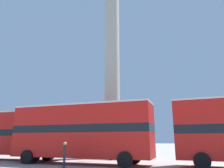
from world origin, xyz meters
TOP-DOWN VIEW (x-y plane):
  - ground_plane at (0.00, 0.00)m, footprint 200.00×200.00m
  - monument_column at (0.00, 0.00)m, footprint 5.27×5.27m
  - bus_a at (-8.10, -5.78)m, footprint 10.86×3.56m
  - bus_b at (0.00, -6.91)m, footprint 10.69×2.86m
  - street_lamp at (1.01, -3.13)m, footprint 0.47×0.47m
  - pedestrian_near_lamp at (0.21, -9.49)m, footprint 0.36×0.44m

SIDE VIEW (x-z plane):
  - ground_plane at x=0.00m, z-range 0.00..0.00m
  - pedestrian_near_lamp at x=0.21m, z-range 0.07..1.66m
  - bus_a at x=-8.10m, z-range 0.23..4.45m
  - bus_b at x=0.00m, z-range 0.23..4.55m
  - street_lamp at x=1.01m, z-range 0.57..5.61m
  - monument_column at x=0.00m, z-range -4.29..19.88m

